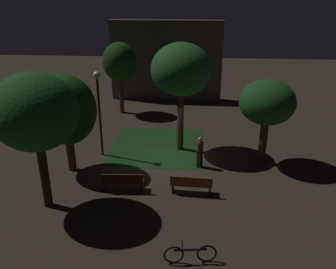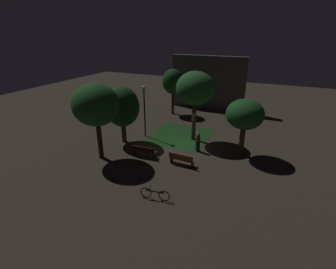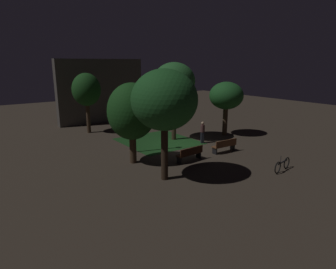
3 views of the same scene
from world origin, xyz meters
name	(u,v)px [view 1 (image 1 of 3)]	position (x,y,z in m)	size (l,w,h in m)	color
ground_plane	(164,161)	(0.00, 0.00, 0.00)	(60.00, 60.00, 0.00)	#3D3328
grass_lawn	(158,146)	(-0.51, 1.78, 0.01)	(5.09, 5.38, 0.01)	#194219
bench_back_row	(123,181)	(-1.49, -3.10, 0.48)	(1.83, 0.60, 0.88)	#422314
bench_near_trees	(191,184)	(1.49, -3.10, 0.48)	(1.82, 0.56, 0.88)	brown
tree_tall_center	(66,111)	(-4.39, -1.33, 3.05)	(2.81, 2.81, 4.70)	#423021
tree_lawn_side	(181,70)	(0.77, 1.52, 4.41)	(3.10, 3.10, 5.81)	#38281C
tree_back_left	(35,113)	(-4.33, -4.47, 4.01)	(3.22, 3.22, 5.52)	#2D2116
tree_left_canopy	(267,103)	(4.98, 0.21, 3.17)	(2.70, 2.70, 4.31)	#423021
tree_near_wall	(120,63)	(-3.71, 7.50, 3.58)	(2.33, 2.33, 4.97)	#423021
lamp_post_near_wall	(99,100)	(-3.33, 0.44, 3.07)	(0.36, 0.36, 4.51)	black
bicycle	(190,254)	(1.55, -7.30, 0.34)	(1.72, 0.30, 0.93)	black
pedestrian	(200,151)	(1.84, -0.54, 0.85)	(0.32, 0.34, 1.61)	black
building_wall_backdrop	(166,61)	(-0.85, 11.19, 3.06)	(8.63, 0.80, 6.11)	#4C4742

